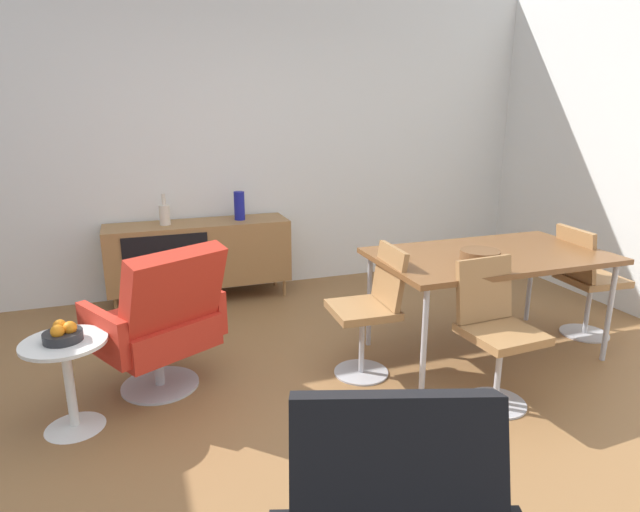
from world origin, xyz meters
name	(u,v)px	position (x,y,z in m)	size (l,w,h in m)	color
ground_plane	(306,430)	(0.00, 0.00, 0.00)	(8.32, 8.32, 0.00)	olive
wall_back	(217,142)	(0.00, 2.60, 1.40)	(6.80, 0.12, 2.80)	silver
sideboard	(199,253)	(-0.26, 2.30, 0.44)	(1.60, 0.45, 0.72)	olive
vase_cobalt	(239,206)	(0.13, 2.30, 0.85)	(0.10, 0.10, 0.26)	navy
vase_sculptural_dark	(165,214)	(-0.53, 2.30, 0.81)	(0.09, 0.09, 0.27)	beige
dining_table	(490,259)	(1.50, 0.50, 0.70)	(1.60, 0.90, 0.74)	brown
wooden_bowl_on_table	(480,255)	(1.35, 0.40, 0.77)	(0.26, 0.26, 0.06)	brown
dining_chair_far_end	(586,277)	(2.39, 0.51, 0.47)	(0.45, 0.43, 0.86)	#9E7042
dining_chair_near_window	(371,306)	(0.61, 0.50, 0.47)	(0.44, 0.42, 0.86)	#9E7042
dining_chair_front_left	(495,327)	(1.15, -0.06, 0.47)	(0.42, 0.45, 0.86)	#9E7042
lounge_chair_red	(161,320)	(-0.69, 0.71, 0.47)	(0.88, 0.86, 0.95)	red
side_table_round	(68,375)	(-1.19, 0.46, 0.32)	(0.44, 0.44, 0.52)	white
fruit_bowl	(63,334)	(-1.19, 0.45, 0.56)	(0.20, 0.20, 0.11)	#262628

